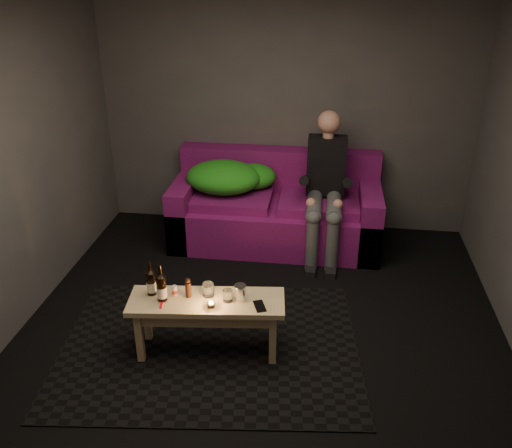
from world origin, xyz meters
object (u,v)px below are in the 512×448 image
(beer_bottle_a, at_px, (151,282))
(steel_cup, at_px, (240,293))
(person, at_px, (325,184))
(beer_bottle_b, at_px, (161,287))
(coffee_table, at_px, (207,309))
(sofa, at_px, (276,211))

(beer_bottle_a, height_order, steel_cup, beer_bottle_a)
(person, relative_size, beer_bottle_b, 4.82)
(steel_cup, bearing_deg, beer_bottle_a, -178.87)
(person, distance_m, beer_bottle_b, 2.17)
(person, relative_size, steel_cup, 11.51)
(coffee_table, relative_size, beer_bottle_a, 4.32)
(beer_bottle_b, relative_size, steel_cup, 2.39)
(beer_bottle_a, height_order, beer_bottle_b, beer_bottle_b)
(steel_cup, bearing_deg, person, 71.25)
(sofa, xyz_separation_m, beer_bottle_b, (-0.66, -2.00, 0.25))
(coffee_table, bearing_deg, beer_bottle_b, -171.92)
(person, relative_size, coffee_table, 1.20)
(coffee_table, distance_m, beer_bottle_a, 0.47)
(sofa, relative_size, beer_bottle_b, 7.22)
(sofa, distance_m, beer_bottle_a, 2.09)
(beer_bottle_b, bearing_deg, sofa, 71.63)
(beer_bottle_a, distance_m, beer_bottle_b, 0.12)
(coffee_table, relative_size, steel_cup, 9.62)
(beer_bottle_b, bearing_deg, beer_bottle_a, 146.37)
(sofa, xyz_separation_m, beer_bottle_a, (-0.77, -1.93, 0.25))
(beer_bottle_a, distance_m, steel_cup, 0.68)
(sofa, relative_size, person, 1.50)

